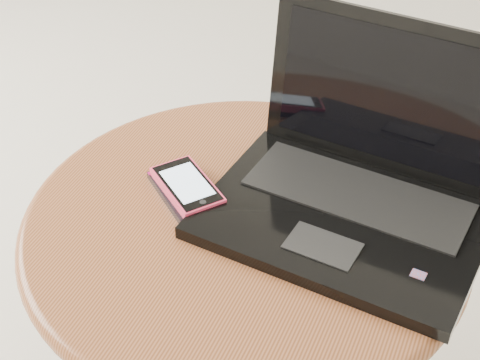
% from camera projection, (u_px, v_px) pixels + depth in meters
% --- Properties ---
extents(table, '(0.57, 0.57, 0.45)m').
position_uv_depth(table, '(244.00, 272.00, 0.99)').
color(table, brown).
rests_on(table, ground).
extents(laptop, '(0.36, 0.30, 0.22)m').
position_uv_depth(laptop, '(357.00, 184.00, 0.92)').
color(laptop, black).
rests_on(laptop, table).
extents(phone_black, '(0.12, 0.12, 0.01)m').
position_uv_depth(phone_black, '(184.00, 192.00, 0.97)').
color(phone_black, black).
rests_on(phone_black, table).
extents(phone_pink, '(0.12, 0.11, 0.01)m').
position_uv_depth(phone_pink, '(187.00, 186.00, 0.96)').
color(phone_pink, '#FC3860').
rests_on(phone_pink, phone_black).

